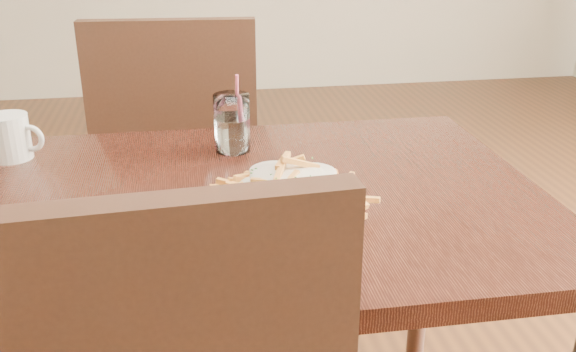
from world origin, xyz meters
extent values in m
cube|color=black|center=(0.00, 0.00, 0.73)|extent=(1.20, 0.80, 0.04)
cylinder|color=black|center=(0.55, 0.35, 0.35)|extent=(0.05, 0.05, 0.71)
cube|color=black|center=(-0.08, 0.80, 0.46)|extent=(0.49, 0.49, 0.04)
cube|color=black|center=(-0.10, 0.60, 0.73)|extent=(0.46, 0.08, 0.50)
cylinder|color=black|center=(0.12, 0.98, 0.22)|extent=(0.04, 0.04, 0.44)
cylinder|color=black|center=(-0.26, 1.01, 0.22)|extent=(0.04, 0.04, 0.44)
cylinder|color=black|center=(0.10, 0.59, 0.22)|extent=(0.04, 0.04, 0.44)
cylinder|color=black|center=(-0.29, 0.62, 0.22)|extent=(0.04, 0.04, 0.44)
torus|color=black|center=(0.10, -0.09, 0.76)|extent=(0.26, 0.26, 0.01)
ellipsoid|color=white|center=(0.10, -0.09, 0.83)|extent=(0.23, 0.21, 0.03)
cube|color=white|center=(-0.25, -0.07, 0.75)|extent=(0.19, 0.14, 0.01)
cylinder|color=white|center=(0.03, 0.24, 0.81)|extent=(0.08, 0.08, 0.13)
cylinder|color=white|center=(0.03, 0.24, 0.79)|extent=(0.07, 0.07, 0.07)
cylinder|color=#EE5A7C|center=(0.05, 0.25, 0.84)|extent=(0.01, 0.04, 0.17)
cylinder|color=white|center=(-0.44, 0.26, 0.80)|extent=(0.09, 0.09, 0.10)
torus|color=white|center=(-0.39, 0.25, 0.80)|extent=(0.06, 0.03, 0.06)
camera|label=1|loc=(-0.06, -1.09, 1.25)|focal=40.00mm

